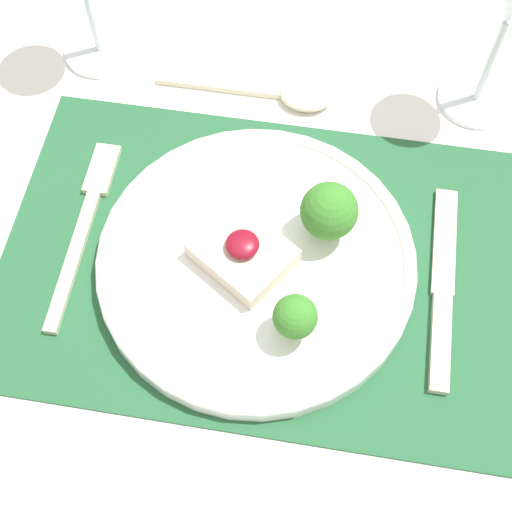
{
  "coord_description": "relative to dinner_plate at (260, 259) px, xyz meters",
  "views": [
    {
      "loc": [
        0.05,
        -0.3,
        1.33
      ],
      "look_at": [
        -0.0,
        -0.01,
        0.79
      ],
      "focal_mm": 50.0,
      "sensor_mm": 36.0,
      "label": 1
    }
  ],
  "objects": [
    {
      "name": "dinner_plate",
      "position": [
        0.0,
        0.0,
        0.0
      ],
      "size": [
        0.28,
        0.28,
        0.08
      ],
      "color": "white",
      "rests_on": "placemat"
    },
    {
      "name": "dining_table",
      "position": [
        -0.0,
        0.01,
        -0.12
      ],
      "size": [
        1.27,
        0.91,
        0.76
      ],
      "color": "white",
      "rests_on": "ground_plane"
    },
    {
      "name": "knife",
      "position": [
        0.16,
        -0.01,
        -0.01
      ],
      "size": [
        0.02,
        0.2,
        0.01
      ],
      "rotation": [
        0.0,
        0.0,
        -0.01
      ],
      "color": "beige",
      "rests_on": "placemat"
    },
    {
      "name": "placemat",
      "position": [
        -0.0,
        0.01,
        -0.02
      ],
      "size": [
        0.46,
        0.31,
        0.0
      ],
      "primitive_type": "cube",
      "color": "#235633",
      "rests_on": "dining_table"
    },
    {
      "name": "ground_plane",
      "position": [
        -0.0,
        0.01,
        -0.78
      ],
      "size": [
        8.0,
        8.0,
        0.0
      ],
      "primitive_type": "plane",
      "color": "brown"
    },
    {
      "name": "fork",
      "position": [
        -0.17,
        0.02,
        -0.01
      ],
      "size": [
        0.02,
        0.2,
        0.01
      ],
      "rotation": [
        0.0,
        0.0,
        -0.05
      ],
      "color": "beige",
      "rests_on": "placemat"
    },
    {
      "name": "spoon",
      "position": [
        -0.0,
        0.2,
        -0.01
      ],
      "size": [
        0.18,
        0.05,
        0.02
      ],
      "rotation": [
        0.0,
        0.0,
        0.05
      ],
      "color": "beige",
      "rests_on": "dining_table"
    }
  ]
}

